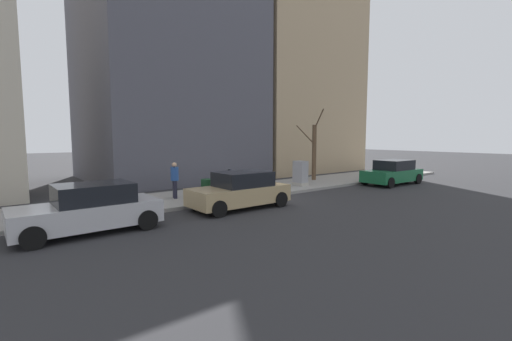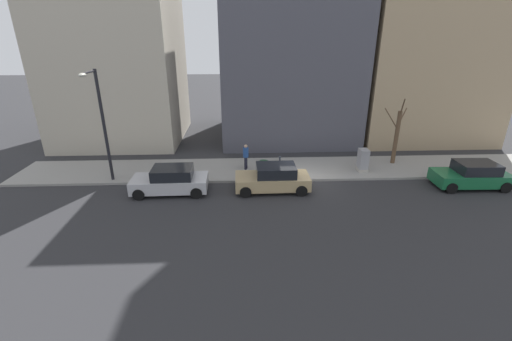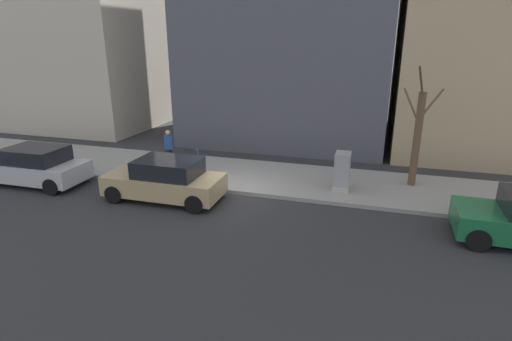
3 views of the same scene
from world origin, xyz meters
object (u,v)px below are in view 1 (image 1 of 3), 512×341
Objects in this scene: parked_car_green at (393,173)px; bare_tree at (314,150)px; parked_car_tan at (240,191)px; parking_meter at (230,180)px; office_block_center at (167,73)px; pedestrian_near_meter at (175,178)px; trash_bin at (207,189)px; parked_car_silver at (90,209)px; utility_box at (300,173)px; office_tower_left at (282,6)px.

bare_tree reaches higher than parked_car_green.
parked_car_green is 1.01× the size of parked_car_tan.
parking_meter is 0.09× the size of office_block_center.
parked_car_green is 0.93× the size of bare_tree.
pedestrian_near_meter is at bearing 25.82° from parked_car_tan.
parked_car_green is at bearing -98.35° from parking_meter.
office_block_center is (9.96, -2.59, 6.88)m from trash_bin.
pedestrian_near_meter is (3.11, -4.29, 0.35)m from parked_car_silver.
utility_box is at bearing -79.04° from parked_car_silver.
office_tower_left is (9.54, -7.20, 13.68)m from utility_box.
pedestrian_near_meter reaches higher than parked_car_silver.
office_block_center reaches higher than trash_bin.
parked_car_green is 11.23m from parking_meter.
parked_car_silver is at bearing 91.17° from parked_car_green.
parked_car_silver reaches higher than trash_bin.
parked_car_tan is at bearing 161.25° from parking_meter.
bare_tree is at bearing -74.95° from parking_meter.
parked_car_green is 3.14× the size of parking_meter.
office_tower_left reaches higher than parked_car_tan.
parked_car_green is 5.06m from bare_tree.
parked_car_silver is 0.28× the size of office_block_center.
parked_car_silver is 4.70× the size of trash_bin.
office_block_center is at bearing -34.39° from parked_car_silver.
parked_car_silver is 2.55× the size of pedestrian_near_meter.
parked_car_tan is 0.92× the size of bare_tree.
parked_car_green reaches higher than parking_meter.
parked_car_tan is 1.00× the size of parked_car_silver.
parked_car_green is 17.44m from parked_car_silver.
parked_car_tan is 0.14× the size of office_tower_left.
office_tower_left reaches higher than parked_car_green.
parked_car_tan is 22.55m from office_tower_left.
office_tower_left is at bearing -90.12° from office_block_center.
bare_tree is 0.31× the size of office_block_center.
parked_car_green is 18.37m from office_tower_left.
parked_car_tan is 1.68m from parking_meter.
office_block_center is at bearing 21.87° from utility_box.
parked_car_green and parked_car_silver have the same top height.
office_tower_left is at bearing -58.58° from parked_car_silver.
utility_box is (2.43, -6.02, 0.11)m from parked_car_tan.
utility_box is at bearing 117.06° from bare_tree.
parked_car_tan is 6.49m from utility_box.
trash_bin is (-1.72, 9.00, -1.49)m from bare_tree.
parked_car_green is 13.53m from pedestrian_near_meter.
trash_bin is 0.54× the size of pedestrian_near_meter.
parked_car_green is 2.55× the size of pedestrian_near_meter.
trash_bin is at bearing 11.04° from parked_car_tan.
utility_box is at bearing -68.43° from parked_car_tan.
parked_car_green is 2.96× the size of utility_box.
bare_tree is at bearing 150.64° from office_tower_left.
bare_tree is 11.76m from office_block_center.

